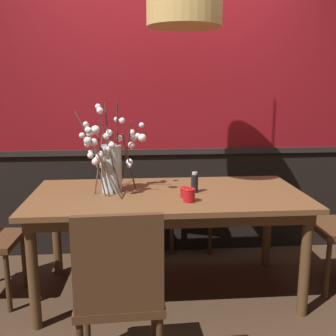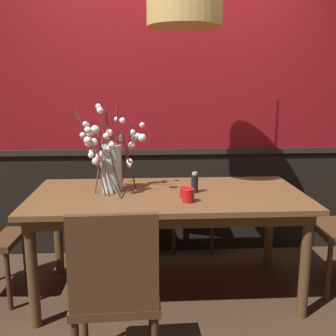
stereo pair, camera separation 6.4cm
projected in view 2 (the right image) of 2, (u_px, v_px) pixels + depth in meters
name	position (u px, v px, depth m)	size (l,w,h in m)	color
ground_plane	(168.00, 292.00, 2.98)	(24.00, 24.00, 0.00)	#422D1E
back_wall	(162.00, 92.00, 3.48)	(5.17, 0.14, 2.95)	black
dining_table	(168.00, 204.00, 2.84)	(1.94, 0.94, 0.77)	brown
chair_far_side_right	(192.00, 190.00, 3.78)	(0.44, 0.46, 0.97)	#4C301C
chair_near_side_left	(115.00, 289.00, 1.97)	(0.46, 0.42, 0.96)	#4C301C
chair_far_side_left	(133.00, 195.00, 3.70)	(0.45, 0.41, 0.93)	#4C301C
vase_with_blossoms	(110.00, 162.00, 2.81)	(0.48, 0.49, 0.65)	silver
candle_holder_nearer_center	(184.00, 192.00, 2.69)	(0.07, 0.07, 0.07)	red
candle_holder_nearer_edge	(188.00, 195.00, 2.59)	(0.08, 0.08, 0.09)	red
condiment_bottle	(195.00, 183.00, 2.81)	(0.05, 0.05, 0.15)	black
pendant_lamp	(185.00, 4.00, 2.63)	(0.51, 0.51, 1.04)	tan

